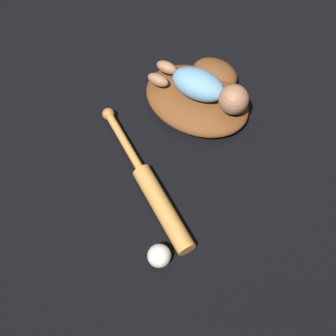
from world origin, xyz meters
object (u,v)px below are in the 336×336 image
baseball_glove (200,95)px  baseball (159,256)px  baseball_bat (154,193)px  baby_figure (207,88)px

baseball_glove → baseball: baseball_glove is taller
baseball_glove → baseball: size_ratio=5.86×
baseball_bat → baseball: bearing=-45.9°
baseball_glove → baseball: bearing=-64.2°
baseball_bat → baseball_glove: bearing=106.4°
baseball_glove → baseball_bat: 0.39m
baby_figure → baseball_bat: size_ratio=0.66×
baseball_glove → baby_figure: 0.09m
baseball_bat → baseball: 0.20m
baseball → baseball_bat: bearing=134.1°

